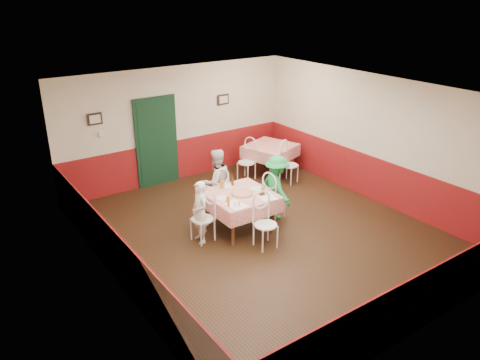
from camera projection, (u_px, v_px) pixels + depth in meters
floor at (264, 233)px, 9.23m from camera, size 7.00×7.00×0.00m
ceiling at (267, 92)px, 8.16m from camera, size 7.00×7.00×0.00m
back_wall at (177, 124)px, 11.35m from camera, size 6.00×0.10×2.80m
front_wall at (431, 246)px, 6.04m from camera, size 6.00×0.10×2.80m
left_wall at (109, 206)px, 7.11m from camera, size 0.10×7.00×2.80m
right_wall at (373, 139)px, 10.27m from camera, size 0.10×7.00×2.80m
wainscot_back at (180, 159)px, 11.68m from camera, size 6.00×0.03×1.00m
wainscot_front at (420, 302)px, 6.40m from camera, size 6.00×0.03×1.00m
wainscot_left at (116, 257)px, 7.47m from camera, size 0.03×7.00×1.00m
wainscot_right at (369, 177)px, 10.61m from camera, size 0.03×7.00×1.00m
door at (157, 143)px, 11.13m from camera, size 0.96×0.06×2.10m
picture_left at (95, 119)px, 10.08m from camera, size 0.32×0.03×0.26m
picture_right at (223, 99)px, 11.82m from camera, size 0.32×0.03×0.26m
thermostat at (101, 134)px, 10.27m from camera, size 0.10×0.03×0.10m
main_table at (240, 211)px, 9.25m from camera, size 1.24×1.24×0.77m
second_table at (270, 159)px, 12.03m from camera, size 1.42×1.42×0.77m
chair_left at (202, 219)px, 8.79m from camera, size 0.46×0.46×0.90m
chair_right at (274, 198)px, 9.66m from camera, size 0.50×0.50×0.90m
chair_far at (218, 193)px, 9.88m from camera, size 0.47×0.47×0.90m
chair_near at (266, 225)px, 8.57m from camera, size 0.46×0.46×0.90m
chair_second_a at (246, 163)px, 11.60m from camera, size 0.53×0.53×0.90m
chair_second_b at (289, 165)px, 11.43m from camera, size 0.53×0.53×0.90m
pizza at (242, 193)px, 9.09m from camera, size 0.43×0.43×0.03m
plate_left at (223, 198)px, 8.90m from camera, size 0.25×0.25×0.01m
plate_right at (256, 189)px, 9.31m from camera, size 0.25×0.25×0.01m
plate_far at (227, 186)px, 9.44m from camera, size 0.25×0.25×0.01m
glass_a at (228, 200)px, 8.70m from camera, size 0.07×0.07×0.13m
glass_b at (263, 190)px, 9.10m from camera, size 0.07×0.07×0.13m
glass_c at (222, 185)px, 9.33m from camera, size 0.08×0.08×0.14m
beer_bottle at (232, 181)px, 9.43m from camera, size 0.05×0.05×0.19m
shaker_a at (235, 204)px, 8.56m from camera, size 0.04×0.04×0.09m
shaker_b at (239, 204)px, 8.56m from camera, size 0.04×0.04×0.09m
shaker_c at (229, 204)px, 8.57m from camera, size 0.04×0.04×0.09m
menu_left at (236, 205)px, 8.64m from camera, size 0.35×0.43×0.00m
menu_right at (267, 197)px, 8.98m from camera, size 0.38×0.46×0.00m
wallet at (262, 194)px, 9.06m from camera, size 0.11×0.09×0.02m
diner_left at (200, 212)px, 8.70m from camera, size 0.32×0.46×1.22m
diner_far at (216, 181)px, 9.82m from camera, size 0.72×0.58×1.41m
diner_right at (276, 187)px, 9.60m from camera, size 0.63×0.94×1.36m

